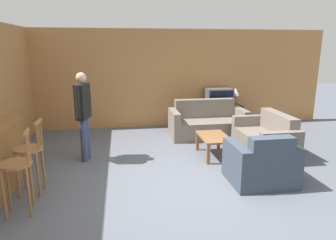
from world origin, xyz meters
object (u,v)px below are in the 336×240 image
Objects in this scene: tv_unit at (218,116)px; coffee_table at (214,139)px; bar_chair_mid at (30,154)px; couch_far at (207,124)px; bar_chair_near at (17,170)px; armchair_near at (261,165)px; tv at (219,97)px; loveseat_right at (266,139)px; person_by_window at (83,111)px; table_lamp at (236,93)px.

coffee_table is at bearing -110.17° from tv_unit.
bar_chair_mid is 4.21m from couch_far.
bar_chair_near is 0.61× the size of couch_far.
bar_chair_near is 3.56m from coffee_table.
armchair_near is 1.13× the size of coffee_table.
bar_chair_mid is 1.60× the size of tv.
person_by_window is at bearing 176.89° from loveseat_right.
person_by_window is (-3.60, 0.20, 0.66)m from loveseat_right.
table_lamp is at bearing 28.05° from person_by_window.
bar_chair_near is 1.60× the size of tv.
bar_chair_near is at bearing -109.39° from person_by_window.
person_by_window is at bearing -148.66° from tv_unit.
coffee_table is 2.58m from person_by_window.
bar_chair_mid reaches higher than coffee_table.
bar_chair_near reaches higher than coffee_table.
loveseat_right reaches higher than coffee_table.
table_lamp reaches higher than tv.
couch_far is at bearing 41.54° from bar_chair_near.
bar_chair_near reaches higher than armchair_near.
loveseat_right is at bearing -82.58° from tv.
bar_chair_mid is at bearing -117.11° from person_by_window.
tv reaches higher than loveseat_right.
armchair_near is 0.81× the size of tv_unit.
armchair_near is 0.58× the size of person_by_window.
armchair_near is (3.53, -0.22, -0.29)m from bar_chair_mid.
tv_unit is (3.96, 3.28, -0.31)m from bar_chair_mid.
loveseat_right is 0.89× the size of person_by_window.
loveseat_right is at bearing -58.97° from couch_far.
person_by_window reaches higher than bar_chair_near.
table_lamp is (1.28, 2.21, 0.58)m from coffee_table.
coffee_table is at bearing 179.56° from loveseat_right.
bar_chair_mid is 4.39m from loveseat_right.
tv is at bearing 56.44° from couch_far.
bar_chair_near is 5.52m from tv.
bar_chair_mid is (0.00, 0.57, 0.00)m from bar_chair_near.
table_lamp is at bearing 85.20° from loveseat_right.
person_by_window is at bearing 62.89° from bar_chair_mid.
bar_chair_near is 0.66× the size of person_by_window.
bar_chair_near reaches higher than couch_far.
tv is at bearing -179.63° from table_lamp.
table_lamp reaches higher than loveseat_right.
tv is at bearing 31.30° from person_by_window.
loveseat_right is at bearing 14.05° from bar_chair_mid.
bar_chair_near is 1.27× the size of coffee_table.
loveseat_right is (4.25, 1.06, -0.30)m from bar_chair_mid.
person_by_window reaches higher than armchair_near.
coffee_table is at bearing -110.19° from tv.
armchair_near is at bearing -97.06° from tv.
person_by_window reaches higher than couch_far.
loveseat_right is at bearing -82.59° from tv_unit.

